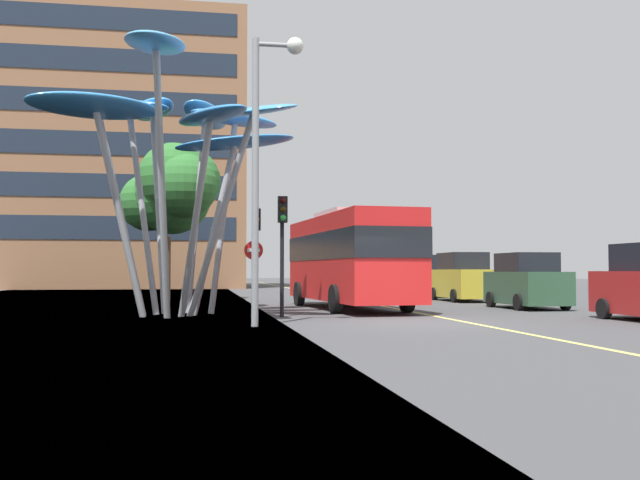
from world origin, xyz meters
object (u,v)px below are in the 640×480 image
(red_bus, at_px, (349,255))
(traffic_light_kerb_far, at_px, (256,236))
(leaf_sculpture, at_px, (171,122))
(car_side_street, at_px, (436,277))
(car_parked_mid, at_px, (526,282))
(traffic_light_kerb_near, at_px, (282,230))
(street_lamp, at_px, (266,141))
(no_entry_sign, at_px, (254,265))
(car_parked_far, at_px, (462,278))

(red_bus, height_order, traffic_light_kerb_far, traffic_light_kerb_far)
(leaf_sculpture, height_order, car_side_street, leaf_sculpture)
(car_parked_mid, distance_m, car_side_street, 12.60)
(leaf_sculpture, xyz_separation_m, traffic_light_kerb_near, (3.42, -1.16, -3.42))
(car_parked_mid, xyz_separation_m, street_lamp, (-10.37, -6.95, 3.76))
(leaf_sculpture, relative_size, traffic_light_kerb_far, 2.56)
(traffic_light_kerb_far, relative_size, street_lamp, 0.49)
(car_side_street, distance_m, no_entry_sign, 18.49)
(car_side_street, bearing_deg, red_bus, -121.84)
(red_bus, distance_m, car_side_street, 13.87)
(no_entry_sign, bearing_deg, red_bus, 38.94)
(car_side_street, bearing_deg, car_parked_mid, -93.35)
(leaf_sculpture, height_order, car_parked_far, leaf_sculpture)
(red_bus, distance_m, street_lamp, 9.08)
(red_bus, relative_size, car_side_street, 2.24)
(red_bus, distance_m, no_entry_sign, 4.85)
(red_bus, bearing_deg, no_entry_sign, -141.06)
(car_side_street, distance_m, street_lamp, 22.76)
(red_bus, xyz_separation_m, traffic_light_kerb_far, (-3.42, 0.18, 0.68))
(traffic_light_kerb_near, bearing_deg, leaf_sculpture, 161.32)
(leaf_sculpture, relative_size, street_lamp, 1.26)
(traffic_light_kerb_near, bearing_deg, red_bus, 54.97)
(traffic_light_kerb_near, bearing_deg, traffic_light_kerb_far, 95.69)
(car_parked_far, height_order, street_lamp, street_lamp)
(car_parked_mid, xyz_separation_m, no_entry_sign, (-10.33, -2.22, 0.61))
(leaf_sculpture, xyz_separation_m, no_entry_sign, (2.63, 0.05, -4.50))
(traffic_light_kerb_near, bearing_deg, car_side_street, 57.29)
(red_bus, height_order, car_parked_mid, red_bus)
(red_bus, xyz_separation_m, car_parked_far, (6.60, 5.89, -0.93))
(leaf_sculpture, xyz_separation_m, car_parked_far, (12.99, 8.98, -5.03))
(car_parked_mid, relative_size, car_parked_far, 0.88)
(leaf_sculpture, distance_m, car_side_street, 20.82)
(no_entry_sign, bearing_deg, street_lamp, -90.48)
(red_bus, bearing_deg, traffic_light_kerb_near, -125.03)
(car_parked_far, height_order, car_side_street, car_side_street)
(traffic_light_kerb_far, xyz_separation_m, car_side_street, (10.72, 11.58, -1.61))
(leaf_sculpture, relative_size, no_entry_sign, 3.98)
(red_bus, xyz_separation_m, traffic_light_kerb_near, (-2.98, -4.24, 0.68))
(red_bus, height_order, street_lamp, street_lamp)
(leaf_sculpture, bearing_deg, car_side_street, 47.31)
(traffic_light_kerb_far, bearing_deg, car_side_street, 47.22)
(street_lamp, bearing_deg, car_parked_far, 52.72)
(traffic_light_kerb_far, xyz_separation_m, no_entry_sign, (-0.35, -3.22, -1.08))
(car_parked_far, distance_m, street_lamp, 17.56)
(car_parked_mid, height_order, street_lamp, street_lamp)
(traffic_light_kerb_near, height_order, traffic_light_kerb_far, traffic_light_kerb_near)
(no_entry_sign, bearing_deg, car_parked_far, 40.76)
(traffic_light_kerb_far, bearing_deg, leaf_sculpture, -132.34)
(car_parked_far, distance_m, car_side_street, 5.91)
(traffic_light_kerb_near, height_order, car_parked_mid, traffic_light_kerb_near)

